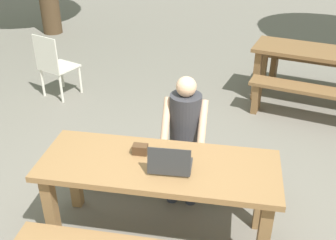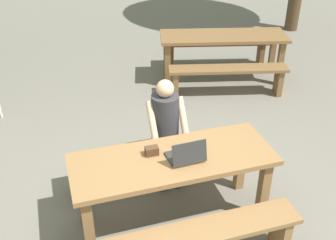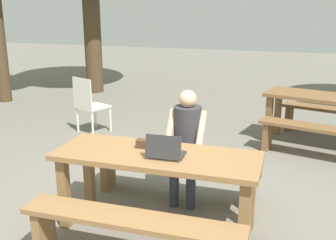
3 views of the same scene
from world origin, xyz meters
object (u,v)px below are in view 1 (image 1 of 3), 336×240
Objects in this scene: plastic_chair at (54,65)px; picnic_table_mid at (330,61)px; person_seated at (185,131)px; laptop at (170,163)px; picnic_table_front at (159,176)px; small_pouch at (140,149)px.

picnic_table_mid is (3.76, 0.40, 0.16)m from plastic_chair.
person_seated is at bearing -111.83° from picnic_table_mid.
laptop is 0.68m from person_seated.
picnic_table_front is at bearing -101.51° from person_seated.
laptop is 2.72× the size of small_pouch.
person_seated is (0.29, 0.50, -0.09)m from small_pouch.
person_seated reaches higher than laptop.
laptop is (0.10, -0.07, 0.18)m from picnic_table_front.
plastic_chair reaches higher than picnic_table_front.
small_pouch is at bearing 148.74° from picnic_table_front.
picnic_table_front is at bearing -31.26° from small_pouch.
plastic_chair is at bearing 129.12° from picnic_table_front.
picnic_table_front is 15.59× the size of small_pouch.
person_seated is at bearing 161.75° from plastic_chair.
person_seated reaches higher than picnic_table_front.
person_seated is (0.12, 0.60, 0.08)m from picnic_table_front.
laptop is 3.29m from plastic_chair.
small_pouch is at bearing 150.71° from plastic_chair.
picnic_table_mid is (1.65, 2.24, -0.06)m from person_seated.
person_seated reaches higher than plastic_chair.
person_seated is at bearing 78.49° from picnic_table_front.
laptop is 3.36m from picnic_table_mid.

